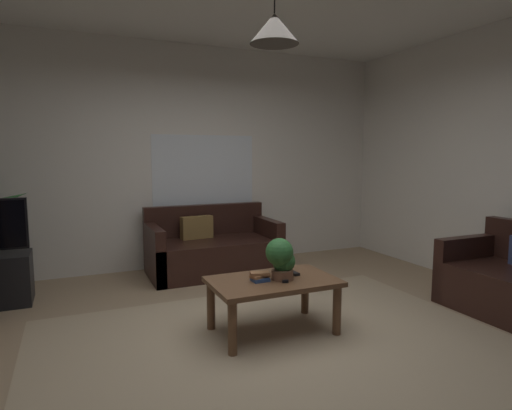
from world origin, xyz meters
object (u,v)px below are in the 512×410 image
object	(u,v)px
couch_under_window	(213,251)
book_on_table_2	(260,273)
remote_on_table_1	(285,279)
pendant_lamp	(274,29)
remote_on_table_0	(293,273)
book_on_table_0	(260,279)
coffee_table	(273,288)
potted_plant_on_table	(281,258)
book_on_table_1	(260,276)

from	to	relation	value
couch_under_window	book_on_table_2	xyz separation A→B (m)	(-0.22, -1.93, 0.24)
remote_on_table_1	pendant_lamp	xyz separation A→B (m)	(-0.08, 0.06, 1.97)
book_on_table_2	remote_on_table_0	xyz separation A→B (m)	(0.35, 0.08, -0.05)
couch_under_window	remote_on_table_1	distance (m)	2.00
book_on_table_0	remote_on_table_1	world-z (taller)	book_on_table_0
couch_under_window	remote_on_table_1	size ratio (longest dim) A/B	9.82
couch_under_window	coffee_table	bearing A→B (deg)	-92.91
book_on_table_0	potted_plant_on_table	world-z (taller)	potted_plant_on_table
book_on_table_1	book_on_table_2	xyz separation A→B (m)	(-0.01, -0.01, 0.02)
remote_on_table_1	book_on_table_2	bearing A→B (deg)	-171.84
book_on_table_0	couch_under_window	bearing A→B (deg)	83.59
book_on_table_0	potted_plant_on_table	xyz separation A→B (m)	(0.18, -0.02, 0.16)
coffee_table	remote_on_table_0	bearing A→B (deg)	19.07
coffee_table	pendant_lamp	world-z (taller)	pendant_lamp
pendant_lamp	book_on_table_2	bearing A→B (deg)	-177.83
potted_plant_on_table	book_on_table_2	bearing A→B (deg)	174.84
book_on_table_2	remote_on_table_1	world-z (taller)	book_on_table_2
potted_plant_on_table	pendant_lamp	distance (m)	1.80
remote_on_table_1	pendant_lamp	size ratio (longest dim) A/B	0.29
remote_on_table_0	potted_plant_on_table	size ratio (longest dim) A/B	0.47
pendant_lamp	couch_under_window	bearing A→B (deg)	87.09
remote_on_table_1	potted_plant_on_table	distance (m)	0.17
book_on_table_0	remote_on_table_0	xyz separation A→B (m)	(0.34, 0.08, -0.00)
remote_on_table_0	remote_on_table_1	world-z (taller)	same
remote_on_table_1	couch_under_window	bearing A→B (deg)	113.97
book_on_table_1	book_on_table_2	bearing A→B (deg)	-130.60
book_on_table_1	remote_on_table_1	size ratio (longest dim) A/B	0.97
remote_on_table_0	pendant_lamp	size ratio (longest dim) A/B	0.29
pendant_lamp	remote_on_table_0	bearing A→B (deg)	19.07
book_on_table_2	potted_plant_on_table	distance (m)	0.22
book_on_table_1	potted_plant_on_table	bearing A→B (deg)	-7.28
remote_on_table_1	remote_on_table_0	bearing A→B (deg)	68.14
book_on_table_0	book_on_table_2	world-z (taller)	book_on_table_2
book_on_table_0	coffee_table	bearing A→B (deg)	2.18
book_on_table_0	pendant_lamp	size ratio (longest dim) A/B	0.24
potted_plant_on_table	pendant_lamp	bearing A→B (deg)	160.98
book_on_table_0	pendant_lamp	xyz separation A→B (m)	(0.12, 0.00, 1.96)
couch_under_window	remote_on_table_0	world-z (taller)	couch_under_window
coffee_table	remote_on_table_0	size ratio (longest dim) A/B	6.43
coffee_table	remote_on_table_1	world-z (taller)	remote_on_table_1
book_on_table_0	pendant_lamp	bearing A→B (deg)	2.18
book_on_table_0	remote_on_table_1	bearing A→B (deg)	-16.79
coffee_table	book_on_table_2	bearing A→B (deg)	-177.83
book_on_table_1	potted_plant_on_table	world-z (taller)	potted_plant_on_table
couch_under_window	book_on_table_0	world-z (taller)	couch_under_window
couch_under_window	pendant_lamp	world-z (taller)	pendant_lamp
pendant_lamp	coffee_table	bearing A→B (deg)	0.00
coffee_table	remote_on_table_0	distance (m)	0.25
remote_on_table_1	pendant_lamp	world-z (taller)	pendant_lamp
book_on_table_0	pendant_lamp	distance (m)	1.97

